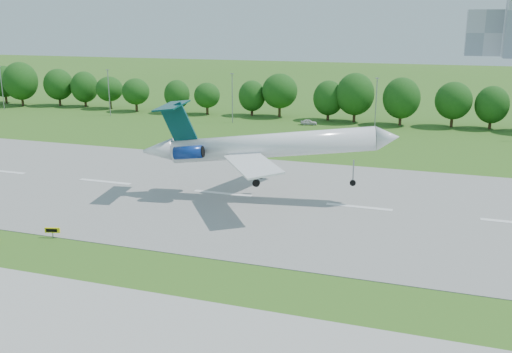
# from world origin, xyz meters

# --- Properties ---
(ground) EXTENTS (600.00, 600.00, 0.00)m
(ground) POSITION_xyz_m (0.00, 0.00, 0.00)
(ground) COLOR #30631A
(ground) RESTS_ON ground
(runway) EXTENTS (400.00, 45.00, 0.08)m
(runway) POSITION_xyz_m (0.00, 25.00, 0.04)
(runway) COLOR gray
(runway) RESTS_ON ground
(taxiway) EXTENTS (400.00, 23.00, 0.08)m
(taxiway) POSITION_xyz_m (0.00, -18.00, 0.04)
(taxiway) COLOR #ADADA8
(taxiway) RESTS_ON ground
(tree_line) EXTENTS (288.40, 8.40, 10.40)m
(tree_line) POSITION_xyz_m (0.00, 92.00, 6.19)
(tree_line) COLOR #382314
(tree_line) RESTS_ON ground
(light_poles) EXTENTS (175.90, 0.25, 12.19)m
(light_poles) POSITION_xyz_m (-2.50, 82.00, 6.34)
(light_poles) COLOR gray
(light_poles) RESTS_ON ground
(airliner) EXTENTS (36.37, 26.06, 11.36)m
(airliner) POSITION_xyz_m (5.73, 24.69, 7.79)
(airliner) COLOR white
(airliner) RESTS_ON ground
(taxi_sign_left) EXTENTS (1.78, 0.67, 1.26)m
(taxi_sign_left) POSITION_xyz_m (-12.45, 2.37, 0.93)
(taxi_sign_left) COLOR gray
(taxi_sign_left) RESTS_ON ground
(service_vehicle_a) EXTENTS (4.06, 2.21, 1.27)m
(service_vehicle_a) POSITION_xyz_m (-30.95, 75.00, 0.63)
(service_vehicle_a) COLOR white
(service_vehicle_a) RESTS_ON ground
(service_vehicle_b) EXTENTS (4.25, 2.53, 1.36)m
(service_vehicle_b) POSITION_xyz_m (-1.25, 84.99, 0.68)
(service_vehicle_b) COLOR silver
(service_vehicle_b) RESTS_ON ground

